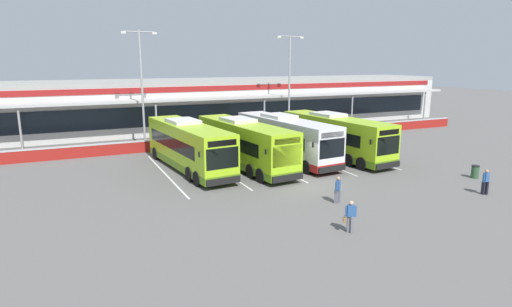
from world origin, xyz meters
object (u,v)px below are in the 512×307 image
Objects in this scene: pedestrian_with_handbag at (350,216)px; litter_bin at (475,172)px; pedestrian_in_dark_coat at (486,181)px; coach_bus_leftmost at (188,147)px; coach_bus_centre at (285,139)px; coach_bus_left_centre at (244,145)px; lamp_post_west at (142,82)px; coach_bus_right_centre at (335,137)px; pedestrian_child at (338,189)px; lamp_post_centre at (289,79)px.

litter_bin is (14.20, 4.31, -0.39)m from pedestrian_with_handbag.
pedestrian_in_dark_coat is 1.74× the size of litter_bin.
coach_bus_leftmost is 15.82m from pedestrian_with_handbag.
coach_bus_centre is at bearing 116.55° from pedestrian_in_dark_coat.
coach_bus_left_centre is at bearing -169.41° from coach_bus_centre.
pedestrian_in_dark_coat is at bearing -49.76° from coach_bus_left_centre.
coach_bus_centre is 1.12× the size of lamp_post_west.
coach_bus_right_centre is at bearing 57.66° from pedestrian_with_handbag.
pedestrian_with_handbag is at bearing -76.42° from coach_bus_leftmost.
coach_bus_leftmost reaches higher than pedestrian_child.
coach_bus_right_centre is at bearing -11.04° from coach_bus_centre.
pedestrian_child reaches higher than litter_bin.
coach_bus_left_centre and coach_bus_centre have the same top height.
lamp_post_centre is (10.57, 11.79, 4.50)m from coach_bus_left_centre.
lamp_post_centre is 11.83× the size of litter_bin.
lamp_post_west reaches higher than coach_bus_centre.
pedestrian_child is at bearing -71.53° from lamp_post_west.
coach_bus_left_centre is at bearing 179.35° from coach_bus_right_centre.
coach_bus_leftmost is 7.61× the size of pedestrian_child.
coach_bus_leftmost is 1.00× the size of coach_bus_left_centre.
pedestrian_in_dark_coat is at bearing -55.43° from lamp_post_west.
lamp_post_west is at bearing 101.55° from pedestrian_with_handbag.
lamp_post_west reaches higher than coach_bus_left_centre.
coach_bus_left_centre is 13.35m from lamp_post_west.
lamp_post_centre is at bearing 48.13° from coach_bus_left_centre.
lamp_post_west is at bearing 124.57° from pedestrian_in_dark_coat.
coach_bus_left_centre reaches higher than pedestrian_child.
lamp_post_centre reaches higher than pedestrian_in_dark_coat.
coach_bus_right_centre reaches higher than pedestrian_in_dark_coat.
coach_bus_centre is at bearing 10.59° from coach_bus_left_centre.
pedestrian_in_dark_coat is (10.92, -12.91, -0.91)m from coach_bus_left_centre.
lamp_post_centre is at bearing 2.06° from lamp_post_west.
coach_bus_centre is at bearing 77.14° from pedestrian_child.
coach_bus_centre is at bearing 168.96° from coach_bus_right_centre.
coach_bus_centre is at bearing -2.07° from coach_bus_leftmost.
coach_bus_left_centre is at bearing -14.26° from coach_bus_leftmost.
coach_bus_right_centre is at bearing -99.81° from lamp_post_centre.
lamp_post_centre reaches higher than coach_bus_centre.
litter_bin is at bearing 46.26° from pedestrian_in_dark_coat.
coach_bus_leftmost is 12.87m from pedestrian_child.
lamp_post_west is 1.00× the size of lamp_post_centre.
coach_bus_leftmost is 8.29m from coach_bus_centre.
coach_bus_right_centre is at bearing -38.52° from lamp_post_west.
pedestrian_with_handbag is 14.85m from litter_bin.
litter_bin is (12.18, 0.45, -0.41)m from pedestrian_child.
coach_bus_right_centre is at bearing 100.67° from pedestrian_in_dark_coat.
pedestrian_child is at bearing 165.23° from pedestrian_in_dark_coat.
pedestrian_with_handbag is (-8.99, -14.20, -0.93)m from coach_bus_right_centre.
pedestrian_child is (-6.97, -10.34, -0.91)m from coach_bus_right_centre.
pedestrian_in_dark_coat is at bearing -14.77° from pedestrian_child.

